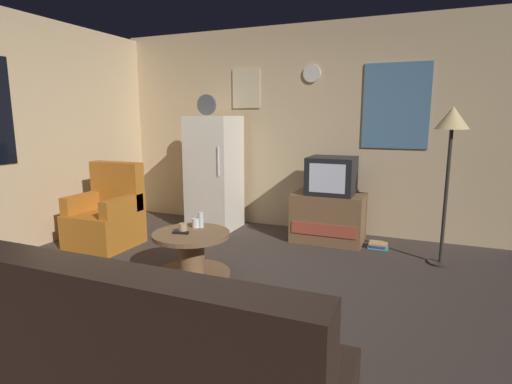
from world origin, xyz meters
TOP-DOWN VIEW (x-y plane):
  - ground_plane at (0.00, 0.00)m, footprint 12.00×12.00m
  - wall_with_art at (0.01, 2.45)m, footprint 5.20×0.12m
  - fridge at (-0.98, 1.96)m, footprint 0.60×0.62m
  - tv_stand at (0.57, 1.96)m, footprint 0.84×0.53m
  - crt_tv at (0.59, 1.96)m, footprint 0.54×0.51m
  - standing_lamp at (1.81, 1.62)m, footprint 0.32×0.32m
  - coffee_table at (-0.37, 0.36)m, footprint 0.72×0.72m
  - wine_glass at (-0.38, 0.55)m, footprint 0.05×0.05m
  - mug_ceramic_white at (-0.43, 0.54)m, footprint 0.08×0.08m
  - mug_ceramic_tan at (-0.44, 0.32)m, footprint 0.08×0.08m
  - remote_control at (-0.44, 0.29)m, footprint 0.16×0.07m
  - armchair at (-1.80, 0.82)m, footprint 0.68×0.68m
  - couch at (0.52, -1.42)m, footprint 1.70×0.80m
  - book_stack at (1.17, 1.90)m, footprint 0.22×0.17m

SIDE VIEW (x-z plane):
  - ground_plane at x=0.00m, z-range 0.00..0.00m
  - book_stack at x=1.17m, z-range 0.00..0.07m
  - coffee_table at x=-0.37m, z-range 0.00..0.43m
  - tv_stand at x=0.57m, z-range 0.00..0.58m
  - couch at x=0.52m, z-range -0.15..0.77m
  - armchair at x=-1.80m, z-range -0.14..0.82m
  - remote_control at x=-0.44m, z-range 0.43..0.45m
  - mug_ceramic_white at x=-0.43m, z-range 0.43..0.52m
  - mug_ceramic_tan at x=-0.44m, z-range 0.43..0.52m
  - wine_glass at x=-0.38m, z-range 0.43..0.58m
  - fridge at x=-0.98m, z-range -0.13..1.64m
  - crt_tv at x=0.59m, z-range 0.59..1.03m
  - wall_with_art at x=0.01m, z-range 0.00..2.65m
  - standing_lamp at x=1.81m, z-range 0.56..2.15m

